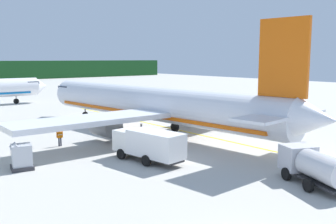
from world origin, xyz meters
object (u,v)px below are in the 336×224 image
at_px(cargo_container_near, 21,157).
at_px(crew_marshaller, 298,139).
at_px(airliner_foreground, 153,104).
at_px(service_truck_baggage, 148,144).
at_px(service_truck_pushback, 313,165).
at_px(crew_loader_left, 60,136).

height_order(cargo_container_near, crew_marshaller, cargo_container_near).
xyz_separation_m(airliner_foreground, service_truck_baggage, (-7.42, -9.19, -1.88)).
bearing_deg(service_truck_pushback, crew_marshaller, 37.49).
xyz_separation_m(crew_marshaller, crew_loader_left, (-16.74, 15.75, -0.05)).
bearing_deg(service_truck_baggage, airliner_foreground, 51.09).
relative_size(airliner_foreground, crew_marshaller, 24.02).
distance_m(airliner_foreground, crew_loader_left, 11.19).
relative_size(service_truck_pushback, crew_loader_left, 3.56).
xyz_separation_m(airliner_foreground, cargo_container_near, (-16.45, -4.74, -2.40)).
distance_m(service_truck_baggage, crew_marshaller, 14.44).
xyz_separation_m(service_truck_pushback, cargo_container_near, (-14.18, 16.36, -0.40)).
height_order(crew_marshaller, crew_loader_left, crew_marshaller).
distance_m(service_truck_pushback, crew_marshaller, 10.23).
height_order(service_truck_pushback, crew_loader_left, service_truck_pushback).
bearing_deg(airliner_foreground, service_truck_baggage, -128.91).
bearing_deg(crew_loader_left, cargo_container_near, -134.70).
bearing_deg(airliner_foreground, service_truck_pushback, -96.14).
bearing_deg(service_truck_baggage, service_truck_pushback, -66.62).
bearing_deg(service_truck_pushback, service_truck_baggage, 113.38).
bearing_deg(airliner_foreground, cargo_container_near, -163.92).
relative_size(airliner_foreground, service_truck_baggage, 5.95).
bearing_deg(crew_marshaller, crew_loader_left, 136.74).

